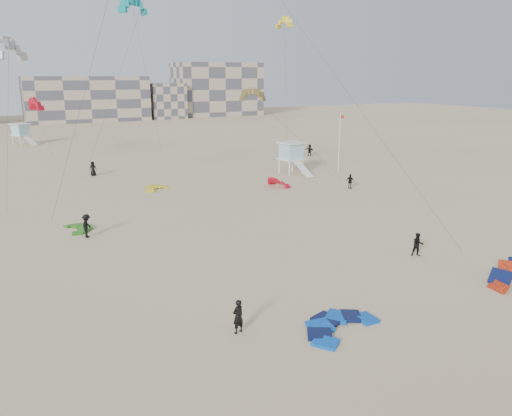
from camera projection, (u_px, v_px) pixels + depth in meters
name	position (u px, v px, depth m)	size (l,w,h in m)	color
ground	(333.00, 349.00, 22.95)	(320.00, 320.00, 0.00)	beige
kite_ground_blue	(339.00, 329.00, 24.78)	(3.95, 4.12, 0.54)	#055CF7
kite_ground_green	(78.00, 230.00, 40.67)	(2.83, 2.99, 0.51)	#237813
kite_ground_red_far	(278.00, 186.00, 56.57)	(2.97, 2.60, 1.75)	red
kite_ground_yellow	(158.00, 190.00, 55.01)	(3.07, 3.17, 0.77)	gold
kitesurfer_main	(238.00, 316.00, 24.18)	(0.64, 0.42, 1.74)	black
kitesurfer_b	(418.00, 245.00, 34.56)	(0.80, 0.63, 1.66)	black
kitesurfer_c	(87.00, 226.00, 38.53)	(1.20, 0.69, 1.86)	black
kitesurfer_d	(350.00, 181.00, 55.20)	(0.97, 0.40, 1.66)	black
kitesurfer_e	(93.00, 169.00, 62.29)	(0.89, 0.58, 1.82)	black
kitesurfer_f	(310.00, 150.00, 77.89)	(1.66, 0.53, 1.79)	black
kite_fly_grey	(9.00, 51.00, 41.74)	(4.80, 4.80, 14.35)	silver
kite_fly_olive	(252.00, 96.00, 58.54)	(8.74, 11.28, 9.89)	brown
kite_fly_yellow	(284.00, 24.00, 78.57)	(3.69, 5.32, 20.26)	gold
kite_fly_teal_b	(133.00, 7.00, 69.05)	(5.66, 5.40, 21.57)	#07A4AD
kite_fly_red	(36.00, 105.00, 72.23)	(4.31, 5.27, 8.31)	red
lifeguard_tower_near	(291.00, 158.00, 63.62)	(3.16, 5.67, 4.03)	white
lifeguard_tower_far	(21.00, 134.00, 89.90)	(3.76, 5.76, 3.83)	white
flagpole	(339.00, 142.00, 63.94)	(0.61, 0.09, 7.55)	white
condo_mid	(86.00, 99.00, 137.55)	(32.00, 16.00, 12.00)	tan
condo_east	(217.00, 89.00, 156.42)	(26.00, 14.00, 16.00)	tan
condo_fill_right	(165.00, 101.00, 145.80)	(10.00, 10.00, 10.00)	tan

